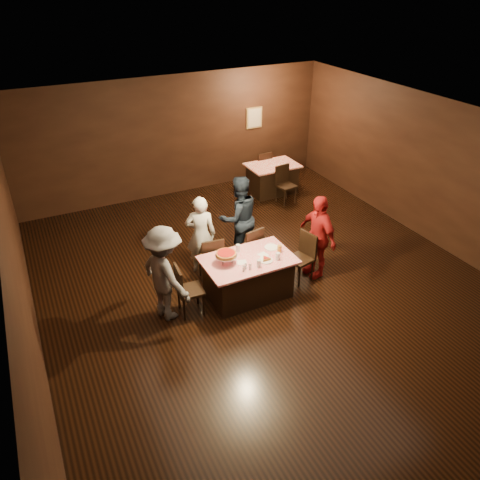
# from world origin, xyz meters

# --- Properties ---
(room) EXTENTS (10.00, 10.04, 3.02)m
(room) POSITION_xyz_m (0.00, 0.01, 2.14)
(room) COLOR black
(room) RESTS_ON ground
(main_table) EXTENTS (1.60, 1.00, 0.77)m
(main_table) POSITION_xyz_m (-0.45, 0.17, 0.39)
(main_table) COLOR red
(main_table) RESTS_ON ground
(back_table) EXTENTS (1.30, 0.90, 0.77)m
(back_table) POSITION_xyz_m (2.17, 3.86, 0.39)
(back_table) COLOR red
(back_table) RESTS_ON ground
(chair_far_left) EXTENTS (0.47, 0.47, 0.95)m
(chair_far_left) POSITION_xyz_m (-0.85, 0.92, 0.47)
(chair_far_left) COLOR black
(chair_far_left) RESTS_ON ground
(chair_far_right) EXTENTS (0.49, 0.49, 0.95)m
(chair_far_right) POSITION_xyz_m (-0.05, 0.92, 0.47)
(chair_far_right) COLOR black
(chair_far_right) RESTS_ON ground
(chair_end_left) EXTENTS (0.45, 0.45, 0.95)m
(chair_end_left) POSITION_xyz_m (-1.55, 0.17, 0.47)
(chair_end_left) COLOR black
(chair_end_left) RESTS_ON ground
(chair_end_right) EXTENTS (0.50, 0.50, 0.95)m
(chair_end_right) POSITION_xyz_m (0.65, 0.17, 0.47)
(chair_end_right) COLOR black
(chair_end_right) RESTS_ON ground
(chair_back_near) EXTENTS (0.47, 0.47, 0.95)m
(chair_back_near) POSITION_xyz_m (2.17, 3.16, 0.47)
(chair_back_near) COLOR black
(chair_back_near) RESTS_ON ground
(chair_back_far) EXTENTS (0.43, 0.43, 0.95)m
(chair_back_far) POSITION_xyz_m (2.17, 4.46, 0.47)
(chair_back_far) COLOR black
(chair_back_far) RESTS_ON ground
(diner_white_jacket) EXTENTS (0.68, 0.58, 1.58)m
(diner_white_jacket) POSITION_xyz_m (-0.88, 1.30, 0.79)
(diner_white_jacket) COLOR silver
(diner_white_jacket) RESTS_ON ground
(diner_navy_hoodie) EXTENTS (0.86, 0.68, 1.75)m
(diner_navy_hoodie) POSITION_xyz_m (0.00, 1.46, 0.87)
(diner_navy_hoodie) COLOR black
(diner_navy_hoodie) RESTS_ON ground
(diner_grey_knit) EXTENTS (0.95, 1.24, 1.70)m
(diner_grey_knit) POSITION_xyz_m (-1.94, 0.27, 0.85)
(diner_grey_knit) COLOR #5D5E62
(diner_grey_knit) RESTS_ON ground
(diner_red_shirt) EXTENTS (0.46, 0.99, 1.66)m
(diner_red_shirt) POSITION_xyz_m (1.03, 0.21, 0.83)
(diner_red_shirt) COLOR #A11718
(diner_red_shirt) RESTS_ON ground
(pizza_stand) EXTENTS (0.38, 0.38, 0.22)m
(pizza_stand) POSITION_xyz_m (-0.85, 0.22, 0.95)
(pizza_stand) COLOR black
(pizza_stand) RESTS_ON main_table
(plate_with_slice) EXTENTS (0.25, 0.25, 0.06)m
(plate_with_slice) POSITION_xyz_m (-0.20, -0.01, 0.80)
(plate_with_slice) COLOR white
(plate_with_slice) RESTS_ON main_table
(plate_empty) EXTENTS (0.25, 0.25, 0.01)m
(plate_empty) POSITION_xyz_m (0.10, 0.32, 0.78)
(plate_empty) COLOR white
(plate_empty) RESTS_ON main_table
(glass_front_left) EXTENTS (0.08, 0.08, 0.14)m
(glass_front_left) POSITION_xyz_m (-0.40, -0.13, 0.84)
(glass_front_left) COLOR silver
(glass_front_left) RESTS_ON main_table
(glass_front_right) EXTENTS (0.08, 0.08, 0.14)m
(glass_front_right) POSITION_xyz_m (-0.00, -0.08, 0.84)
(glass_front_right) COLOR silver
(glass_front_right) RESTS_ON main_table
(glass_amber) EXTENTS (0.08, 0.08, 0.14)m
(glass_amber) POSITION_xyz_m (0.15, 0.12, 0.84)
(glass_amber) COLOR #BF7F26
(glass_amber) RESTS_ON main_table
(glass_back) EXTENTS (0.08, 0.08, 0.14)m
(glass_back) POSITION_xyz_m (-0.50, 0.47, 0.84)
(glass_back) COLOR silver
(glass_back) RESTS_ON main_table
(condiments) EXTENTS (0.17, 0.10, 0.09)m
(condiments) POSITION_xyz_m (-0.63, -0.11, 0.82)
(condiments) COLOR silver
(condiments) RESTS_ON main_table
(napkin_center) EXTENTS (0.19, 0.19, 0.01)m
(napkin_center) POSITION_xyz_m (-0.15, 0.17, 0.77)
(napkin_center) COLOR white
(napkin_center) RESTS_ON main_table
(napkin_left) EXTENTS (0.21, 0.21, 0.01)m
(napkin_left) POSITION_xyz_m (-0.60, 0.12, 0.77)
(napkin_left) COLOR white
(napkin_left) RESTS_ON main_table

